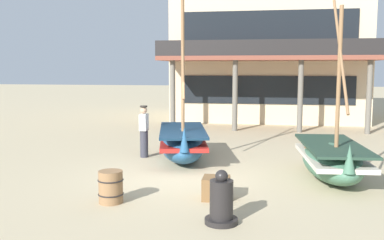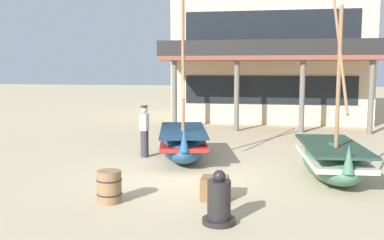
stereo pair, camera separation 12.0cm
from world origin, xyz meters
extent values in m
plane|color=tan|center=(0.00, 0.00, 0.00)|extent=(120.00, 120.00, 0.00)
ellipsoid|color=#23517A|center=(-0.48, 2.02, 0.49)|extent=(2.12, 3.90, 0.99)
cube|color=red|center=(-0.48, 2.02, 0.62)|extent=(2.11, 3.76, 0.12)
cube|color=#132C43|center=(-0.48, 2.02, 0.95)|extent=(2.15, 3.84, 0.07)
cone|color=#23517A|center=(-0.09, 0.29, 0.94)|extent=(0.32, 0.32, 0.69)
cylinder|color=olive|center=(-0.38, 1.57, 2.80)|extent=(0.10, 0.10, 4.22)
cylinder|color=olive|center=(-0.38, 1.57, 3.56)|extent=(0.43, 1.66, 3.13)
cube|color=olive|center=(-0.54, 2.29, 0.84)|extent=(1.29, 0.44, 0.06)
ellipsoid|color=#427056|center=(3.82, 0.32, 0.47)|extent=(1.66, 3.61, 0.93)
cube|color=silver|center=(3.82, 0.32, 0.58)|extent=(1.66, 3.47, 0.11)
cube|color=#243D2F|center=(3.82, 0.32, 0.90)|extent=(1.70, 3.54, 0.07)
cone|color=#427056|center=(3.96, -1.35, 0.89)|extent=(0.30, 0.30, 0.65)
cylinder|color=olive|center=(3.86, -0.11, 2.53)|extent=(0.10, 0.10, 3.75)
cylinder|color=olive|center=(3.86, -0.11, 3.35)|extent=(0.23, 2.03, 3.05)
cube|color=olive|center=(3.80, 0.59, 0.79)|extent=(1.32, 0.26, 0.06)
cylinder|color=#33333D|center=(-1.79, 2.21, 0.44)|extent=(0.26, 0.26, 0.88)
cube|color=silver|center=(-1.79, 2.21, 1.15)|extent=(0.23, 0.37, 0.54)
sphere|color=tan|center=(-1.79, 2.21, 1.54)|extent=(0.22, 0.22, 0.22)
cylinder|color=#2D2823|center=(-1.79, 2.21, 1.66)|extent=(0.24, 0.24, 0.05)
cylinder|color=black|center=(1.32, -3.47, 0.05)|extent=(0.63, 0.63, 0.10)
cylinder|color=black|center=(1.32, -3.47, 0.46)|extent=(0.44, 0.44, 0.73)
sphere|color=black|center=(1.32, -3.47, 0.90)|extent=(0.24, 0.24, 0.24)
cylinder|color=olive|center=(-1.16, -2.60, 0.35)|extent=(0.52, 0.52, 0.70)
torus|color=black|center=(-1.16, -2.60, 0.50)|extent=(0.56, 0.56, 0.03)
torus|color=black|center=(-1.16, -2.60, 0.20)|extent=(0.56, 0.56, 0.03)
cube|color=brown|center=(1.05, -1.95, 0.25)|extent=(0.60, 0.60, 0.49)
cube|color=beige|center=(2.14, 14.63, 4.86)|extent=(10.23, 6.88, 9.73)
cube|color=black|center=(2.14, 11.16, 1.78)|extent=(8.60, 0.06, 1.43)
cube|color=black|center=(2.14, 11.16, 5.03)|extent=(8.60, 0.06, 1.43)
cube|color=brown|center=(2.14, 9.76, 3.34)|extent=(10.23, 2.87, 0.20)
cylinder|color=#666056|center=(-2.25, 8.76, 1.62)|extent=(0.24, 0.24, 3.24)
cylinder|color=#666056|center=(0.68, 8.76, 1.62)|extent=(0.24, 0.24, 3.24)
cylinder|color=#666056|center=(3.60, 8.76, 1.62)|extent=(0.24, 0.24, 3.24)
cylinder|color=#666056|center=(6.52, 8.76, 1.62)|extent=(0.24, 0.24, 3.24)
cube|color=black|center=(2.14, 8.38, 3.79)|extent=(10.23, 0.08, 0.70)
camera|label=1|loc=(2.12, -11.34, 2.90)|focal=40.91mm
camera|label=2|loc=(2.23, -11.32, 2.90)|focal=40.91mm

